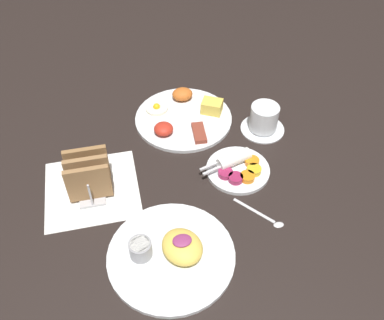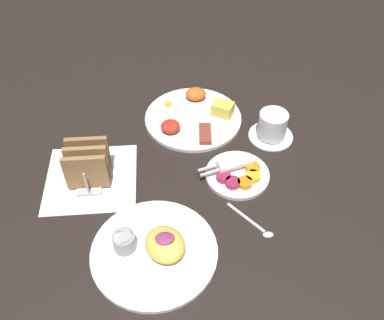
% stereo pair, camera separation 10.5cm
% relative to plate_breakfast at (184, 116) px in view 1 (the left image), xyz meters
% --- Properties ---
extents(ground_plane, '(3.00, 3.00, 0.00)m').
position_rel_plate_breakfast_xyz_m(ground_plane, '(-0.06, -0.22, -0.01)').
color(ground_plane, black).
extents(napkin_flat, '(0.22, 0.22, 0.00)m').
position_rel_plate_breakfast_xyz_m(napkin_flat, '(-0.27, -0.21, -0.01)').
color(napkin_flat, white).
rests_on(napkin_flat, ground_plane).
extents(plate_breakfast, '(0.27, 0.27, 0.05)m').
position_rel_plate_breakfast_xyz_m(plate_breakfast, '(0.00, 0.00, 0.00)').
color(plate_breakfast, white).
rests_on(plate_breakfast, ground_plane).
extents(plate_condiments, '(0.18, 0.16, 0.04)m').
position_rel_plate_breakfast_xyz_m(plate_condiments, '(0.09, -0.23, 0.00)').
color(plate_condiments, white).
rests_on(plate_condiments, ground_plane).
extents(plate_foreground, '(0.27, 0.27, 0.06)m').
position_rel_plate_breakfast_xyz_m(plate_foreground, '(-0.12, -0.43, 0.00)').
color(plate_foreground, white).
rests_on(plate_foreground, ground_plane).
extents(toast_rack, '(0.10, 0.12, 0.10)m').
position_rel_plate_breakfast_xyz_m(toast_rack, '(-0.27, -0.21, 0.04)').
color(toast_rack, '#B7B7BC').
rests_on(toast_rack, ground_plane).
extents(coffee_cup, '(0.12, 0.12, 0.08)m').
position_rel_plate_breakfast_xyz_m(coffee_cup, '(0.20, -0.09, 0.03)').
color(coffee_cup, white).
rests_on(coffee_cup, ground_plane).
extents(teaspoon, '(0.09, 0.10, 0.01)m').
position_rel_plate_breakfast_xyz_m(teaspoon, '(0.11, -0.38, -0.01)').
color(teaspoon, silver).
rests_on(teaspoon, ground_plane).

